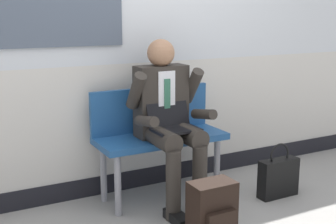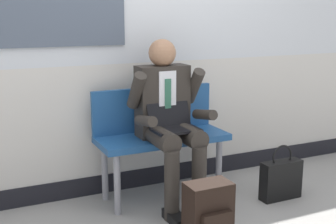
# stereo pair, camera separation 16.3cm
# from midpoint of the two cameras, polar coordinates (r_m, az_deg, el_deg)

# --- Properties ---
(ground_plane) EXTENTS (18.00, 18.00, 0.00)m
(ground_plane) POSITION_cam_midpoint_polar(r_m,az_deg,el_deg) (3.38, -0.55, -13.24)
(ground_plane) COLOR gray
(station_wall) EXTENTS (6.94, 0.17, 2.77)m
(station_wall) POSITION_cam_midpoint_polar(r_m,az_deg,el_deg) (3.71, -6.16, 11.08)
(station_wall) COLOR silver
(station_wall) RESTS_ON ground
(bench_with_person) EXTENTS (1.03, 0.42, 0.87)m
(bench_with_person) POSITION_cam_midpoint_polar(r_m,az_deg,el_deg) (3.62, -2.63, -2.44)
(bench_with_person) COLOR navy
(bench_with_person) RESTS_ON ground
(person_seated) EXTENTS (0.57, 0.70, 1.27)m
(person_seated) POSITION_cam_midpoint_polar(r_m,az_deg,el_deg) (3.41, -1.26, -0.76)
(person_seated) COLOR #2D2823
(person_seated) RESTS_ON ground
(backpack) EXTENTS (0.29, 0.22, 0.40)m
(backpack) POSITION_cam_midpoint_polar(r_m,az_deg,el_deg) (3.01, 4.04, -12.50)
(backpack) COLOR black
(backpack) RESTS_ON ground
(handbag) EXTENTS (0.34, 0.11, 0.45)m
(handbag) POSITION_cam_midpoint_polar(r_m,az_deg,el_deg) (3.78, 12.50, -7.99)
(handbag) COLOR black
(handbag) RESTS_ON ground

